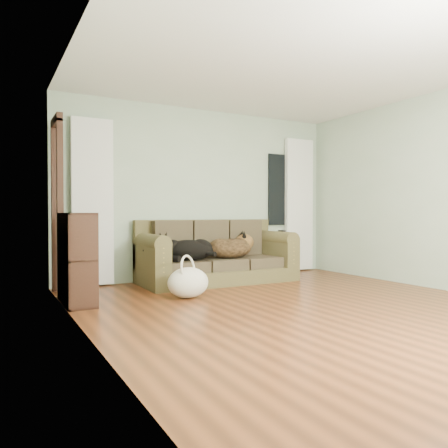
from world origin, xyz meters
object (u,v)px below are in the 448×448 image
sofa (218,251)px  tote_bag (188,284)px  dog_black_lab (185,251)px  dog_shepherd (231,248)px  bookshelf (77,258)px

sofa → tote_bag: sofa is taller
dog_black_lab → tote_bag: 0.95m
dog_black_lab → dog_shepherd: (0.73, 0.01, 0.01)m
sofa → tote_bag: size_ratio=4.51×
dog_black_lab → bookshelf: bookshelf is taller
sofa → bookshelf: 2.16m
sofa → dog_shepherd: 0.20m
sofa → bookshelf: bookshelf is taller
sofa → dog_shepherd: size_ratio=3.17×
sofa → dog_black_lab: size_ratio=3.24×
bookshelf → tote_bag: bearing=-17.6°
dog_shepherd → dog_black_lab: bearing=-1.6°
dog_black_lab → tote_bag: size_ratio=1.39×
dog_shepherd → tote_bag: (-1.05, -0.84, -0.33)m
dog_shepherd → tote_bag: dog_shepherd is taller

